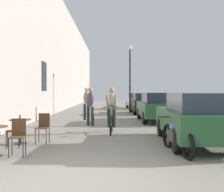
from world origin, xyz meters
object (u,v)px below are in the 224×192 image
cafe_chair_mid_toward_wall (16,129)px  parked_motorcycle (177,137)px  cyclist_on_bicycle (111,111)px  cafe_chair_near_toward_wall (18,134)px  pedestrian_near (90,104)px  cafe_table_mid (20,126)px  cafe_chair_mid_toward_street (43,126)px  parked_car_nearest (196,118)px  parked_car_third (144,103)px  street_lamp (130,70)px  parked_car_second (157,107)px  pedestrian_mid (87,102)px  parked_car_fourth (137,101)px

cafe_chair_mid_toward_wall → parked_motorcycle: (4.30, -0.67, -0.11)m
parked_motorcycle → cyclist_on_bicycle: bearing=115.2°
cafe_chair_near_toward_wall → pedestrian_near: size_ratio=0.51×
cafe_chair_near_toward_wall → cyclist_on_bicycle: bearing=59.3°
cafe_table_mid → cafe_chair_mid_toward_street: (0.66, 0.08, -0.00)m
parked_car_nearest → parked_motorcycle: 1.44m
cafe_chair_mid_toward_wall → parked_car_third: 13.11m
cafe_chair_mid_toward_street → parked_car_third: 12.26m
street_lamp → parked_car_second: (1.00, -5.98, -2.33)m
cafe_table_mid → cyclist_on_bicycle: (2.72, 2.22, 0.29)m
pedestrian_mid → parked_car_nearest: (3.81, -7.18, -0.22)m
cafe_table_mid → cafe_chair_mid_toward_wall: (0.07, -0.61, -0.00)m
cafe_chair_mid_toward_street → parked_car_fourth: bearing=75.6°
cafe_chair_mid_toward_street → parked_car_third: (4.37, 11.45, 0.23)m
cyclist_on_bicycle → parked_motorcycle: 3.89m
cafe_chair_mid_toward_street → parked_car_nearest: (4.53, -0.24, 0.26)m
cafe_chair_near_toward_wall → pedestrian_near: pedestrian_near is taller
cafe_table_mid → pedestrian_mid: pedestrian_mid is taller
pedestrian_mid → parked_motorcycle: pedestrian_mid is taller
cafe_chair_near_toward_wall → parked_car_nearest: bearing=16.9°
cafe_chair_mid_toward_wall → parked_car_third: size_ratio=0.22×
parked_car_third → cafe_chair_mid_toward_wall: bearing=-112.2°
street_lamp → parked_motorcycle: size_ratio=2.29×
pedestrian_near → parked_car_second: pedestrian_near is taller
cafe_chair_near_toward_wall → cafe_table_mid: size_ratio=1.24×
pedestrian_near → parked_car_third: bearing=65.3°
parked_car_second → parked_car_fourth: parked_car_second is taller
pedestrian_mid → cyclist_on_bicycle: bearing=-74.3°
cafe_chair_near_toward_wall → parked_car_third: parked_car_third is taller
street_lamp → cafe_chair_near_toward_wall: bearing=-104.9°
cafe_table_mid → parked_car_third: parked_car_third is taller
parked_car_fourth → cafe_chair_mid_toward_street: bearing=-104.4°
cafe_table_mid → parked_car_fourth: parked_car_fourth is taller
pedestrian_near → pedestrian_mid: bearing=98.6°
cafe_chair_mid_toward_wall → parked_car_nearest: size_ratio=0.21×
cafe_chair_near_toward_wall → parked_car_nearest: 4.96m
parked_car_nearest → parked_car_second: size_ratio=1.02×
cafe_table_mid → parked_motorcycle: bearing=-16.4°
cafe_chair_near_toward_wall → street_lamp: size_ratio=0.18×
cafe_chair_mid_toward_wall → street_lamp: street_lamp is taller
cafe_table_mid → cafe_chair_mid_toward_street: size_ratio=0.81×
parked_car_third → pedestrian_near: bearing=-114.7°
cafe_chair_near_toward_wall → cafe_table_mid: bearing=105.9°
cyclist_on_bicycle → street_lamp: size_ratio=0.36×
parked_car_third → cafe_chair_mid_toward_street: bearing=-110.9°
cyclist_on_bicycle → cafe_chair_mid_toward_wall: bearing=-133.1°
cafe_chair_mid_toward_street → street_lamp: 12.82m
parked_motorcycle → street_lamp: bearing=91.1°
cafe_table_mid → parked_car_second: size_ratio=0.17×
cafe_chair_near_toward_wall → parked_car_third: (4.58, 13.13, 0.23)m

